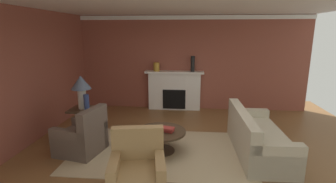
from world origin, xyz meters
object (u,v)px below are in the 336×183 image
Objects in this scene: fireplace at (174,91)px; vase_on_side_table at (87,102)px; coffee_table at (161,136)px; vase_mantel_right at (193,64)px; sofa at (257,139)px; table_lamp at (81,86)px; side_table at (84,121)px; armchair_near_window at (82,138)px; armchair_facing_fireplace at (138,174)px; vase_mantel_left at (156,67)px.

vase_on_side_table is at bearing -124.43° from fireplace.
coffee_table is 2.13× the size of vase_mantel_right.
sofa is 3.28m from vase_mantel_right.
coffee_table is 2.78× the size of vase_on_side_table.
fireplace is 3.16m from table_lamp.
armchair_near_window is at bearing -69.60° from side_table.
armchair_near_window is 1.36× the size of side_table.
armchair_facing_fireplace reaches higher than side_table.
armchair_facing_fireplace is 1.27× the size of table_lamp.
table_lamp is at bearing 110.40° from armchair_near_window.
table_lamp is at bearing 173.97° from sofa.
fireplace is at bearing 5.15° from vase_mantel_left.
vase_mantel_right is (0.80, 4.31, 1.14)m from armchair_facing_fireplace.
sofa is 5.90× the size of vase_on_side_table.
coffee_table is at bearing -13.80° from vase_on_side_table.
vase_on_side_table is at bearing -132.57° from vase_mantel_right.
table_lamp is 2.83× the size of vase_mantel_left.
vase_mantel_right is (2.18, 3.11, 1.14)m from armchair_near_window.
vase_on_side_table is at bearing -115.61° from vase_mantel_left.
vase_on_side_table is (-1.50, 1.81, 0.57)m from armchair_facing_fireplace.
vase_mantel_right is (-1.30, 2.78, 1.15)m from sofa.
armchair_near_window is at bearing -69.60° from table_lamp.
armchair_near_window is (-3.48, -0.33, 0.01)m from sofa.
sofa is 4.53× the size of vase_mantel_right.
vase_mantel_right is (0.55, -0.05, 0.87)m from fireplace.
sofa is at bearing -4.38° from vase_on_side_table.
vase_mantel_left is (-1.10, 0.00, -0.10)m from vase_mantel_right.
armchair_facing_fireplace reaches higher than sofa.
vase_mantel_right reaches higher than vase_mantel_left.
vase_on_side_table is (-1.68, 0.41, 0.54)m from coffee_table.
vase_mantel_left reaches higher than table_lamp.
fireplace is at bearing 52.01° from side_table.
coffee_table is at bearing -91.31° from fireplace.
fireplace is 2.98m from coffee_table.
side_table is (-1.83, 0.53, 0.06)m from coffee_table.
vase_on_side_table is (0.15, -0.12, 0.48)m from side_table.
vase_mantel_right is 1.10m from vase_mantel_left.
vase_mantel_right is 1.77× the size of vase_mantel_left.
vase_on_side_table is at bearing 166.20° from coffee_table.
fireplace is 3.84× the size of vase_mantel_right.
sofa is 3.88m from table_lamp.
vase_mantel_right reaches higher than vase_on_side_table.
armchair_near_window is 2.65× the size of vase_on_side_table.
table_lamp is 2.74m from vase_mantel_left.
vase_mantel_right reaches higher than table_lamp.
armchair_near_window is 1.57m from coffee_table.
armchair_near_window is 3.59× the size of vase_mantel_left.
armchair_near_window reaches higher than coffee_table.
armchair_facing_fireplace is 2.70m from table_lamp.
fireplace is at bearing 62.72° from armchair_near_window.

